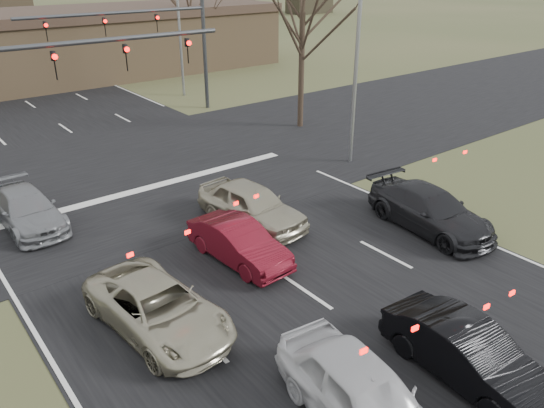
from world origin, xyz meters
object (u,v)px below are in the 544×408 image
at_px(building, 24,48).
at_px(car_red_ahead, 239,242).
at_px(car_grey_ahead, 27,209).
at_px(car_silver_ahead, 252,205).
at_px(car_silver_suv, 158,308).
at_px(car_white_sedan, 363,397).
at_px(streetlight_right_far, 176,13).
at_px(mast_arm_far, 162,31).
at_px(streetlight_right_near, 355,42).
at_px(car_black_hatch, 467,353).
at_px(car_charcoal_sedan, 430,210).

xyz_separation_m(building, car_red_ahead, (-2.50, -32.29, -2.01)).
xyz_separation_m(car_grey_ahead, car_silver_ahead, (6.49, -4.96, 0.13)).
distance_m(car_silver_suv, car_white_sedan, 5.80).
height_order(streetlight_right_far, car_grey_ahead, streetlight_right_far).
xyz_separation_m(mast_arm_far, car_grey_ahead, (-11.34, -10.50, -4.36)).
xyz_separation_m(car_grey_ahead, car_red_ahead, (4.66, -6.79, -0.00)).
height_order(car_white_sedan, car_red_ahead, car_white_sedan).
height_order(building, streetlight_right_far, streetlight_right_far).
xyz_separation_m(streetlight_right_near, car_silver_ahead, (-7.49, -2.46, -4.80)).
xyz_separation_m(building, car_black_hatch, (-1.39, -39.88, -1.97)).
height_order(streetlight_right_far, car_silver_suv, streetlight_right_far).
relative_size(building, car_charcoal_sedan, 8.34).
bearing_deg(mast_arm_far, streetlight_right_far, 51.89).
distance_m(building, car_charcoal_sedan, 34.98).
height_order(building, streetlight_right_near, streetlight_right_near).
relative_size(streetlight_right_far, car_silver_ahead, 2.17).
height_order(streetlight_right_near, car_charcoal_sedan, streetlight_right_near).
bearing_deg(car_silver_ahead, streetlight_right_near, 11.67).
xyz_separation_m(streetlight_right_near, car_black_hatch, (-8.21, -11.88, -4.89)).
relative_size(streetlight_right_near, car_black_hatch, 2.37).
height_order(car_charcoal_sedan, car_red_ahead, car_charcoal_sedan).
bearing_deg(mast_arm_far, car_charcoal_sedan, -89.99).
bearing_deg(car_silver_suv, car_white_sedan, -77.32).
distance_m(mast_arm_far, car_white_sedan, 26.17).
bearing_deg(car_black_hatch, streetlight_right_near, 59.39).
distance_m(building, streetlight_right_far, 13.53).
distance_m(streetlight_right_near, car_grey_ahead, 15.03).
relative_size(mast_arm_far, car_charcoal_sedan, 2.19).
bearing_deg(car_black_hatch, car_white_sedan, 174.27).
height_order(car_white_sedan, car_grey_ahead, car_white_sedan).
relative_size(building, car_red_ahead, 10.66).
xyz_separation_m(car_white_sedan, car_black_hatch, (2.94, -0.51, -0.08)).
bearing_deg(building, car_silver_ahead, -91.25).
height_order(streetlight_right_near, streetlight_right_far, same).
xyz_separation_m(car_silver_suv, car_red_ahead, (3.67, 1.59, -0.01)).
height_order(building, car_silver_ahead, building).
distance_m(building, car_silver_ahead, 30.53).
distance_m(car_grey_ahead, car_silver_ahead, 8.17).
distance_m(car_charcoal_sedan, car_silver_ahead, 6.43).
bearing_deg(car_white_sedan, car_charcoal_sedan, 36.16).
bearing_deg(car_black_hatch, building, 92.04).
height_order(mast_arm_far, streetlight_right_far, streetlight_right_far).
xyz_separation_m(streetlight_right_near, car_silver_suv, (-12.99, -5.87, -4.92)).
bearing_deg(streetlight_right_far, car_silver_suv, -120.53).
xyz_separation_m(streetlight_right_near, car_white_sedan, (-11.16, -11.38, -4.81)).
height_order(streetlight_right_near, car_white_sedan, streetlight_right_near).
distance_m(car_silver_suv, car_red_ahead, 4.00).
bearing_deg(streetlight_right_far, mast_arm_far, -128.11).
relative_size(car_black_hatch, car_red_ahead, 1.06).
height_order(car_silver_suv, car_black_hatch, car_black_hatch).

